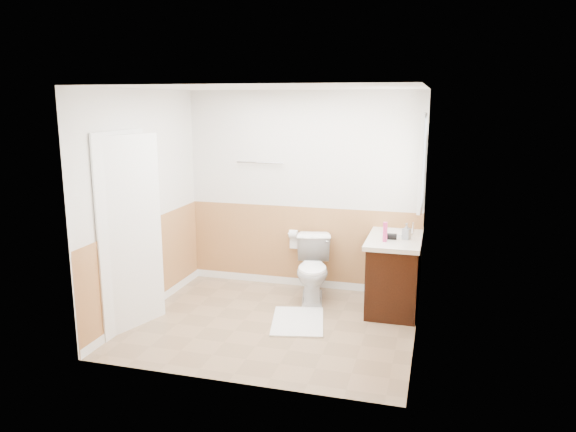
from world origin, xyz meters
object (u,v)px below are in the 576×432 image
(vanity_cabinet, at_px, (394,274))
(toilet, at_px, (313,269))
(soap_dispenser, at_px, (406,231))
(lotion_bottle, at_px, (385,232))
(bath_mat, at_px, (298,321))

(vanity_cabinet, bearing_deg, toilet, -177.73)
(toilet, distance_m, soap_dispenser, 1.22)
(lotion_bottle, height_order, soap_dispenser, lotion_bottle)
(vanity_cabinet, relative_size, soap_dispenser, 6.06)
(lotion_bottle, bearing_deg, soap_dispenser, 40.06)
(toilet, relative_size, soap_dispenser, 4.18)
(vanity_cabinet, xyz_separation_m, soap_dispenser, (0.12, -0.11, 0.54))
(bath_mat, relative_size, lotion_bottle, 3.64)
(soap_dispenser, bearing_deg, vanity_cabinet, 138.04)
(toilet, xyz_separation_m, bath_mat, (0.00, -0.73, -0.37))
(bath_mat, bearing_deg, lotion_bottle, 28.78)
(bath_mat, distance_m, vanity_cabinet, 1.29)
(vanity_cabinet, height_order, soap_dispenser, soap_dispenser)
(bath_mat, height_order, vanity_cabinet, vanity_cabinet)
(toilet, xyz_separation_m, vanity_cabinet, (0.96, 0.04, 0.02))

